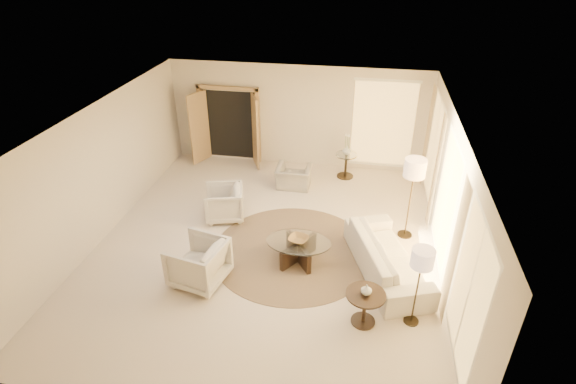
% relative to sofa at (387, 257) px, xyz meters
% --- Properties ---
extents(room, '(7.04, 8.04, 2.83)m').
position_rel_sofa_xyz_m(room, '(-2.47, 0.43, 1.04)').
color(room, beige).
rests_on(room, ground).
extents(windows_right, '(0.10, 6.40, 2.40)m').
position_rel_sofa_xyz_m(windows_right, '(0.98, 0.53, 0.99)').
color(windows_right, '#FFCB66').
rests_on(windows_right, room).
extents(window_back_corner, '(1.70, 0.10, 2.40)m').
position_rel_sofa_xyz_m(window_back_corner, '(-0.17, 4.38, 0.99)').
color(window_back_corner, '#FFCB66').
rests_on(window_back_corner, room).
extents(curtains_right, '(0.06, 5.20, 2.60)m').
position_rel_sofa_xyz_m(curtains_right, '(0.93, 1.43, 0.94)').
color(curtains_right, tan).
rests_on(curtains_right, room).
extents(french_doors, '(1.95, 0.66, 2.16)m').
position_rel_sofa_xyz_m(french_doors, '(-4.37, 4.25, 0.71)').
color(french_doors, '#A68556').
rests_on(french_doors, room).
extents(area_rug, '(4.28, 4.28, 0.01)m').
position_rel_sofa_xyz_m(area_rug, '(-1.88, 0.32, -0.36)').
color(area_rug, '#413023').
rests_on(area_rug, room).
extents(sofa, '(1.77, 2.66, 0.72)m').
position_rel_sofa_xyz_m(sofa, '(0.00, 0.00, 0.00)').
color(sofa, beige).
rests_on(sofa, room).
extents(armchair_left, '(0.97, 1.01, 0.86)m').
position_rel_sofa_xyz_m(armchair_left, '(-3.64, 1.30, 0.07)').
color(armchair_left, beige).
rests_on(armchair_left, room).
extents(armchair_right, '(1.04, 1.08, 0.95)m').
position_rel_sofa_xyz_m(armchair_right, '(-3.44, -0.90, 0.11)').
color(armchair_right, beige).
rests_on(armchair_right, room).
extents(accent_chair, '(0.88, 0.58, 0.76)m').
position_rel_sofa_xyz_m(accent_chair, '(-2.33, 3.03, 0.02)').
color(accent_chair, '#99948D').
rests_on(accent_chair, room).
extents(coffee_table, '(1.29, 1.29, 0.47)m').
position_rel_sofa_xyz_m(coffee_table, '(-1.72, 0.03, -0.07)').
color(coffee_table, black).
rests_on(coffee_table, room).
extents(end_table, '(0.66, 0.66, 0.62)m').
position_rel_sofa_xyz_m(end_table, '(-0.38, -1.40, 0.06)').
color(end_table, black).
rests_on(end_table, room).
extents(side_table, '(0.57, 0.57, 0.67)m').
position_rel_sofa_xyz_m(side_table, '(-1.05, 3.83, 0.04)').
color(side_table, '#30281B').
rests_on(side_table, room).
extents(floor_lamp_near, '(0.44, 0.44, 1.83)m').
position_rel_sofa_xyz_m(floor_lamp_near, '(0.43, 1.32, 1.19)').
color(floor_lamp_near, '#30281B').
rests_on(floor_lamp_near, room).
extents(floor_lamp_far, '(0.36, 0.36, 1.50)m').
position_rel_sofa_xyz_m(floor_lamp_far, '(0.43, -1.25, 0.92)').
color(floor_lamp_far, '#30281B').
rests_on(floor_lamp_far, room).
extents(bowl, '(0.47, 0.47, 0.09)m').
position_rel_sofa_xyz_m(bowl, '(-1.72, 0.03, 0.16)').
color(bowl, brown).
rests_on(bowl, coffee_table).
extents(end_vase, '(0.21, 0.21, 0.19)m').
position_rel_sofa_xyz_m(end_vase, '(-0.38, -1.40, 0.35)').
color(end_vase, silver).
rests_on(end_vase, end_table).
extents(side_vase, '(0.26, 0.26, 0.25)m').
position_rel_sofa_xyz_m(side_vase, '(-1.05, 3.83, 0.42)').
color(side_vase, silver).
rests_on(side_vase, side_table).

